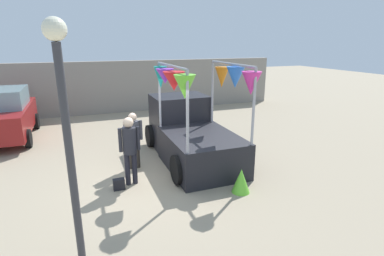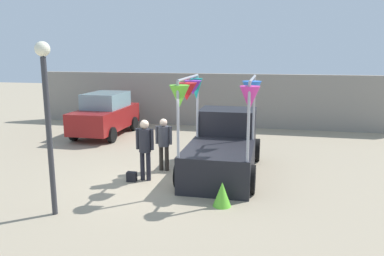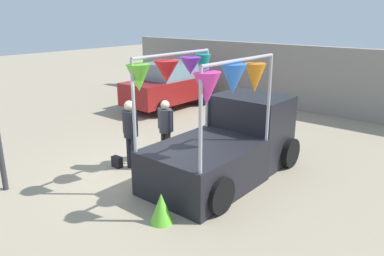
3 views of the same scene
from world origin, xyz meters
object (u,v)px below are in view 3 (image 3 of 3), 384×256
object	(u,v)px
vendor_truck	(229,139)
parked_car	(169,85)
handbag	(117,162)
person_customer	(130,128)
folded_kite_bundle_lime	(161,208)
person_vendor	(166,125)

from	to	relation	value
vendor_truck	parked_car	size ratio (longest dim) A/B	1.03
vendor_truck	handbag	world-z (taller)	vendor_truck
parked_car	person_customer	world-z (taller)	parked_car
folded_kite_bundle_lime	person_customer	bearing A→B (deg)	149.97
person_customer	folded_kite_bundle_lime	xyz separation A→B (m)	(2.40, -1.39, -0.77)
parked_car	person_customer	bearing A→B (deg)	-55.32
person_vendor	handbag	world-z (taller)	person_vendor
person_vendor	folded_kite_bundle_lime	size ratio (longest dim) A/B	2.73
vendor_truck	person_customer	xyz separation A→B (m)	(-2.07, -1.30, 0.18)
handbag	folded_kite_bundle_lime	distance (m)	3.00
person_customer	vendor_truck	bearing A→B (deg)	32.11
folded_kite_bundle_lime	parked_car	bearing A→B (deg)	132.19
person_customer	person_vendor	distance (m)	1.02
person_customer	handbag	size ratio (longest dim) A/B	6.31
handbag	folded_kite_bundle_lime	size ratio (longest dim) A/B	0.47
person_customer	folded_kite_bundle_lime	bearing A→B (deg)	-30.03
folded_kite_bundle_lime	handbag	bearing A→B (deg)	156.64
handbag	parked_car	bearing A→B (deg)	121.12
parked_car	person_vendor	xyz separation A→B (m)	(3.96, -4.35, 0.04)
vendor_truck	parked_car	world-z (taller)	vendor_truck
vendor_truck	person_customer	world-z (taller)	vendor_truck
parked_car	person_vendor	bearing A→B (deg)	-47.73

